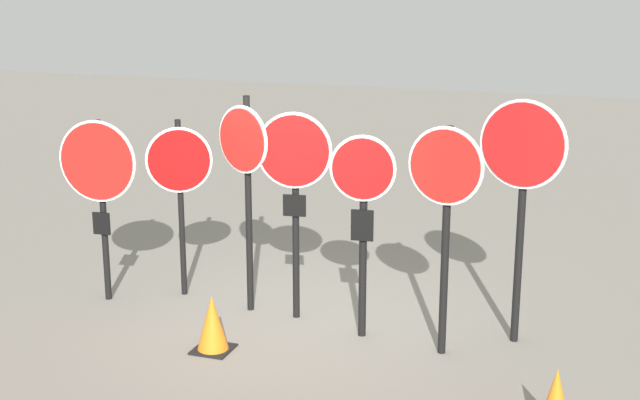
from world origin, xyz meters
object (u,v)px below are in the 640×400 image
Objects in this scene: stop_sign_2 at (245,164)px; stop_sign_5 at (446,194)px; stop_sign_4 at (363,201)px; traffic_cone_0 at (212,324)px; stop_sign_3 at (294,173)px; stop_sign_1 at (180,174)px; stop_sign_6 at (522,171)px; stop_sign_0 at (99,174)px.

stop_sign_2 reaches higher than stop_sign_5.
stop_sign_4 is (1.47, -0.30, -0.23)m from stop_sign_2.
stop_sign_4 reaches higher than traffic_cone_0.
stop_sign_2 is 1.85m from traffic_cone_0.
stop_sign_2 reaches higher than stop_sign_3.
stop_sign_6 is (3.96, -0.10, 0.35)m from stop_sign_1.
stop_sign_3 is at bearing 65.68° from traffic_cone_0.
stop_sign_1 is at bearing 179.31° from stop_sign_5.
stop_sign_3 is at bearing 156.80° from stop_sign_4.
stop_sign_6 is (3.03, 0.10, 0.12)m from stop_sign_2.
stop_sign_4 reaches higher than stop_sign_1.
stop_sign_2 is at bearing 3.49° from stop_sign_0.
stop_sign_1 is 1.57m from stop_sign_3.
stop_sign_0 is 1.02× the size of stop_sign_1.
stop_sign_4 is 2.01m from traffic_cone_0.
stop_sign_6 reaches higher than traffic_cone_0.
stop_sign_3 is at bearing -163.69° from stop_sign_6.
stop_sign_6 is 3.54m from traffic_cone_0.
stop_sign_4 is 1.65m from stop_sign_6.
stop_sign_3 is 0.99× the size of stop_sign_5.
stop_sign_4 is 0.85× the size of stop_sign_6.
stop_sign_1 is 3.98m from stop_sign_6.
stop_sign_2 is at bearing -38.60° from stop_sign_1.
stop_sign_2 reaches higher than traffic_cone_0.
stop_sign_2 is 1.13× the size of stop_sign_4.
stop_sign_0 is at bearing -172.11° from stop_sign_5.
stop_sign_1 is 0.86× the size of stop_sign_2.
stop_sign_2 reaches higher than stop_sign_4.
traffic_cone_0 is (0.11, -1.14, -1.45)m from stop_sign_2.
traffic_cone_0 is at bearing -154.69° from stop_sign_4.
traffic_cone_0 is at bearing -61.49° from stop_sign_2.
stop_sign_2 is 1.06× the size of stop_sign_3.
stop_sign_1 is 0.91× the size of stop_sign_3.
stop_sign_1 is at bearing -168.52° from stop_sign_6.
traffic_cone_0 is (1.04, -1.34, -1.22)m from stop_sign_1.
stop_sign_4 is (0.86, -0.25, -0.17)m from stop_sign_3.
traffic_cone_0 is at bearing -143.98° from stop_sign_6.
stop_sign_6 is at bearing 24.81° from stop_sign_2.
stop_sign_3 reaches higher than stop_sign_1.
stop_sign_2 is at bearing 167.26° from stop_sign_3.
stop_sign_6 is at bearing -5.28° from stop_sign_3.
stop_sign_3 is 1.80m from stop_sign_5.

